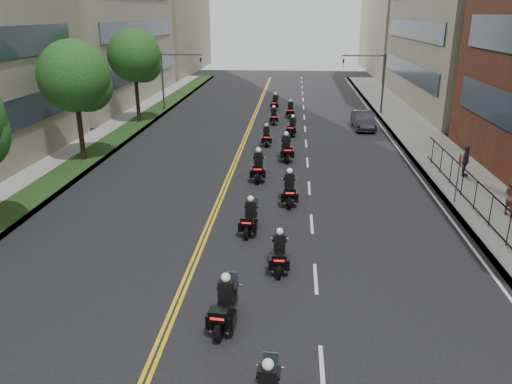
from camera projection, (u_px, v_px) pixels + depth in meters
sidewalk_right at (447, 164)px, 31.49m from camera, size 4.00×90.00×0.15m
sidewalk_left at (79, 156)px, 33.23m from camera, size 4.00×90.00×0.15m
grass_strip at (90, 155)px, 33.14m from camera, size 2.00×90.00×0.04m
street_trees at (33, 95)px, 25.45m from camera, size 4.40×38.40×7.98m
traffic_signal_right at (373, 75)px, 46.39m from camera, size 4.09×0.20×5.60m
traffic_signal_left at (172, 73)px, 47.78m from camera, size 4.09×0.20×5.60m
motorcycle_2 at (225, 306)px, 15.12m from camera, size 0.66×2.36×1.74m
motorcycle_3 at (279, 254)px, 18.55m from camera, size 0.51×2.19×1.62m
motorcycle_4 at (250, 218)px, 21.68m from camera, size 0.60×2.26×1.66m
motorcycle_5 at (289, 190)px, 25.01m from camera, size 0.58×2.46×1.82m
motorcycle_6 at (258, 167)px, 28.59m from camera, size 0.60×2.55×1.88m
motorcycle_7 at (286, 149)px, 32.42m from camera, size 0.74×2.55×1.88m
motorcycle_8 at (266, 137)px, 36.15m from camera, size 0.57×2.17×1.60m
motorcycle_9 at (292, 128)px, 38.92m from camera, size 0.69×2.24×1.66m
motorcycle_10 at (274, 117)px, 43.10m from camera, size 0.56×2.19×1.62m
motorcycle_11 at (290, 110)px, 45.82m from camera, size 0.52×2.26×1.67m
motorcycle_12 at (275, 103)px, 49.46m from camera, size 0.63×2.32×1.71m
parked_sedan at (363, 120)px, 41.25m from camera, size 1.69×4.47×1.46m
pedestrian_c at (466, 161)px, 28.68m from camera, size 0.88×1.14×1.81m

